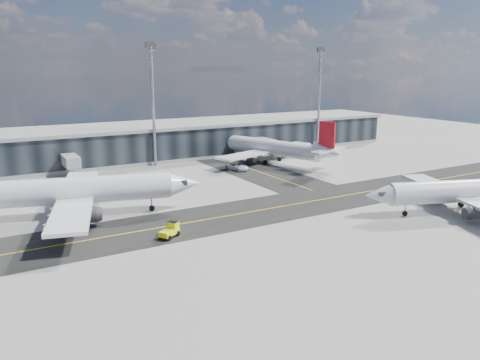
{
  "coord_description": "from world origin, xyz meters",
  "views": [
    {
      "loc": [
        -37.75,
        -58.78,
        22.84
      ],
      "look_at": [
        -0.31,
        6.31,
        5.0
      ],
      "focal_mm": 35.0,
      "sensor_mm": 36.0,
      "label": 1
    }
  ],
  "objects": [
    {
      "name": "airliner_redtail",
      "position": [
        26.5,
        37.13,
        3.77
      ],
      "size": [
        32.4,
        37.55,
        11.4
      ],
      "rotation": [
        0.0,
        0.0,
        0.32
      ],
      "color": "white",
      "rests_on": "ground"
    },
    {
      "name": "taxiway_lanes",
      "position": [
        3.91,
        10.74,
        0.01
      ],
      "size": [
        180.0,
        63.0,
        0.03
      ],
      "color": "black",
      "rests_on": "ground"
    },
    {
      "name": "baggage_tug",
      "position": [
        -15.39,
        -0.45,
        1.01
      ],
      "size": [
        3.51,
        3.06,
        2.01
      ],
      "rotation": [
        0.0,
        0.0,
        -0.97
      ],
      "color": "#E9F40C",
      "rests_on": "ground"
    },
    {
      "name": "terminal_concourse",
      "position": [
        0.04,
        54.93,
        4.09
      ],
      "size": [
        152.0,
        19.8,
        8.8
      ],
      "color": "black",
      "rests_on": "ground"
    },
    {
      "name": "service_van",
      "position": [
        14.62,
        33.56,
        0.84
      ],
      "size": [
        3.85,
        6.48,
        1.69
      ],
      "primitive_type": "imported",
      "rotation": [
        0.0,
        0.0,
        0.18
      ],
      "color": "white",
      "rests_on": "ground"
    },
    {
      "name": "airliner_near",
      "position": [
        31.49,
        -13.94,
        3.58
      ],
      "size": [
        35.59,
        30.74,
        10.85
      ],
      "rotation": [
        0.0,
        0.0,
        1.23
      ],
      "color": "silver",
      "rests_on": "ground"
    },
    {
      "name": "airliner_af",
      "position": [
        -26.37,
        16.22,
        4.17
      ],
      "size": [
        42.08,
        36.21,
        12.63
      ],
      "rotation": [
        0.0,
        0.0,
        -1.84
      ],
      "color": "white",
      "rests_on": "ground"
    },
    {
      "name": "floodlight_masts",
      "position": [
        0.0,
        48.0,
        15.61
      ],
      "size": [
        102.5,
        0.7,
        28.9
      ],
      "color": "gray",
      "rests_on": "ground"
    },
    {
      "name": "ground",
      "position": [
        0.0,
        0.0,
        0.0
      ],
      "size": [
        300.0,
        300.0,
        0.0
      ],
      "primitive_type": "plane",
      "color": "gray",
      "rests_on": "ground"
    }
  ]
}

